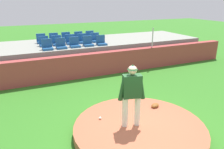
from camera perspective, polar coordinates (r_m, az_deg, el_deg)
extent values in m
plane|color=#307420|center=(6.31, 7.07, -15.00)|extent=(60.00, 60.00, 0.00)
cylinder|color=#AC5C3E|center=(6.23, 7.12, -13.99)|extent=(3.59, 3.59, 0.27)
cylinder|color=white|center=(5.90, 3.42, -9.70)|extent=(0.16, 0.16, 0.84)
cylinder|color=white|center=(5.98, 6.62, -9.38)|extent=(0.16, 0.16, 0.84)
cube|color=#1E4723|center=(5.63, 5.24, -3.06)|extent=(0.52, 0.36, 0.61)
cylinder|color=#1E4723|center=(5.58, 2.75, -3.57)|extent=(0.25, 0.16, 0.69)
cylinder|color=#1E4723|center=(5.71, 7.66, -3.21)|extent=(0.25, 0.16, 0.69)
sphere|color=beige|center=(5.48, 5.38, 1.18)|extent=(0.23, 0.23, 0.23)
cone|color=#1E4723|center=(5.45, 5.40, 1.99)|extent=(0.33, 0.33, 0.13)
sphere|color=white|center=(6.37, -3.12, -11.29)|extent=(0.07, 0.07, 0.07)
ellipsoid|color=brown|center=(7.15, 11.18, -7.92)|extent=(0.35, 0.29, 0.11)
cube|color=#A63E3C|center=(10.38, -7.71, 2.26)|extent=(17.21, 0.40, 1.11)
cylinder|color=silver|center=(11.82, 10.55, 9.45)|extent=(0.06, 0.06, 1.02)
cube|color=gray|center=(12.60, -10.98, 5.38)|extent=(15.47, 3.68, 1.25)
cube|color=#1E518C|center=(10.85, -16.42, 6.45)|extent=(0.48, 0.44, 0.10)
cube|color=#1E518C|center=(10.97, -16.69, 7.90)|extent=(0.48, 0.08, 0.40)
cube|color=#1E518C|center=(10.97, -13.04, 6.87)|extent=(0.48, 0.44, 0.10)
cube|color=#1E518C|center=(11.09, -13.33, 8.30)|extent=(0.48, 0.08, 0.40)
cube|color=#1E518C|center=(11.16, -9.61, 7.29)|extent=(0.48, 0.44, 0.10)
cube|color=#1E518C|center=(11.28, -9.93, 8.70)|extent=(0.48, 0.08, 0.40)
cube|color=#1E518C|center=(11.35, -6.15, 7.65)|extent=(0.48, 0.44, 0.10)
cube|color=#1E518C|center=(11.48, -6.49, 9.03)|extent=(0.48, 0.08, 0.40)
cube|color=#1E518C|center=(11.55, -2.70, 7.92)|extent=(0.48, 0.44, 0.10)
cube|color=#1E518C|center=(11.67, -3.06, 9.28)|extent=(0.48, 0.08, 0.40)
cube|color=#1E518C|center=(11.74, -17.18, 7.28)|extent=(0.48, 0.44, 0.10)
cube|color=#1E518C|center=(11.87, -17.43, 8.61)|extent=(0.48, 0.08, 0.40)
cube|color=#1E518C|center=(11.83, -14.03, 7.65)|extent=(0.48, 0.44, 0.10)
cube|color=#1E518C|center=(11.96, -14.29, 8.97)|extent=(0.48, 0.08, 0.40)
cube|color=#1E518C|center=(11.99, -10.58, 8.04)|extent=(0.48, 0.44, 0.10)
cube|color=#1E518C|center=(12.12, -10.87, 9.34)|extent=(0.48, 0.08, 0.40)
cube|color=#1E518C|center=(12.18, -7.51, 8.37)|extent=(0.48, 0.44, 0.10)
cube|color=#1E518C|center=(12.31, -7.82, 9.64)|extent=(0.48, 0.08, 0.40)
cube|color=#1E518C|center=(12.43, -4.22, 8.69)|extent=(0.48, 0.44, 0.10)
cube|color=#1E518C|center=(12.56, -4.54, 9.94)|extent=(0.48, 0.08, 0.40)
cube|color=#1E518C|center=(12.64, -17.85, 8.00)|extent=(0.48, 0.44, 0.10)
cube|color=#1E518C|center=(12.77, -18.07, 9.23)|extent=(0.48, 0.08, 0.40)
cube|color=#1E518C|center=(12.73, -14.77, 8.36)|extent=(0.48, 0.44, 0.10)
cube|color=#1E518C|center=(12.86, -15.01, 9.58)|extent=(0.48, 0.08, 0.40)
cube|color=#1E518C|center=(12.88, -11.72, 8.70)|extent=(0.48, 0.44, 0.10)
cube|color=#1E518C|center=(13.01, -11.98, 9.91)|extent=(0.48, 0.08, 0.40)
cube|color=#1E518C|center=(13.01, -8.49, 8.99)|extent=(0.48, 0.44, 0.10)
cube|color=#1E518C|center=(13.14, -8.77, 10.18)|extent=(0.48, 0.08, 0.40)
cube|color=#1E518C|center=(13.25, -5.57, 9.29)|extent=(0.48, 0.44, 0.10)
cube|color=#1E518C|center=(13.38, -5.86, 10.45)|extent=(0.48, 0.08, 0.40)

